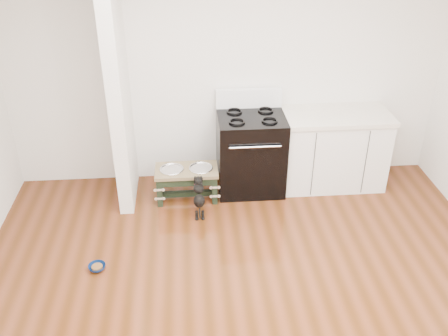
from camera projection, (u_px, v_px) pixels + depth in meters
The scene contains 8 objects.
ground at pixel (252, 326), 4.15m from camera, with size 5.00×5.00×0.00m, color #46230C.
room_shell at pixel (259, 155), 3.33m from camera, with size 5.00×5.00×5.00m.
partition_wall at pixel (118, 86), 5.20m from camera, with size 0.15×0.80×2.70m, color silver.
oven_range at pixel (251, 151), 5.79m from camera, with size 0.76×0.69×1.14m.
cabinet_run at pixel (333, 149), 5.88m from camera, with size 1.24×0.64×0.91m.
dog_feeder at pixel (187, 178), 5.67m from camera, with size 0.71×0.38×0.40m.
puppy at pixel (199, 196), 5.42m from camera, with size 0.12×0.36×0.43m.
floor_bowl at pixel (97, 267), 4.73m from camera, with size 0.19×0.19×0.05m.
Camera 1 is at (-0.47, -2.90, 3.22)m, focal length 40.00 mm.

